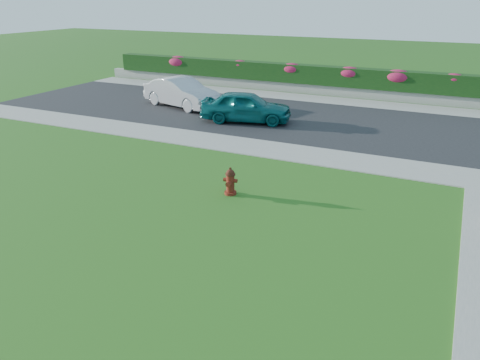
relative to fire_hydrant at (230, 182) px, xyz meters
The scene contains 15 objects.
ground 4.46m from the fire_hydrant, 83.75° to the right, with size 120.00×120.00×0.00m, color black.
street_far 10.60m from the fire_hydrant, 115.23° to the left, with size 26.00×8.00×0.04m, color black.
sidewalk_far 7.18m from the fire_hydrant, 140.27° to the left, with size 24.00×2.00×0.04m, color gray.
sidewalk_beyond 14.60m from the fire_hydrant, 92.03° to the left, with size 34.00×2.00×0.04m, color gray.
retaining_wall 16.09m from the fire_hydrant, 91.84° to the left, with size 34.00×0.40×0.60m, color gray.
hedge 16.21m from the fire_hydrant, 91.83° to the left, with size 32.00×0.90×1.10m, color black.
fire_hydrant is the anchor object (origin of this frame).
sedan_teal 8.67m from the fire_hydrant, 111.59° to the left, with size 1.71×4.24×1.44m, color #0C5B5D.
sedan_silver 12.20m from the fire_hydrant, 128.99° to the left, with size 1.61×4.61×1.52m, color #B0B1B8.
flower_clump_a 20.12m from the fire_hydrant, 126.84° to the left, with size 1.52×0.98×0.76m, color #BA2060.
flower_clump_b 17.71m from the fire_hydrant, 114.51° to the left, with size 1.12×0.72×0.56m, color #BA2060.
flower_clump_c 16.56m from the fire_hydrant, 103.26° to the left, with size 1.36×0.87×0.68m, color #BA2060.
flower_clump_d 16.12m from the fire_hydrant, 90.79° to the left, with size 1.40×0.90×0.70m, color #BA2060.
flower_clump_e 16.31m from the fire_hydrant, 81.08° to the left, with size 1.54×0.99×0.77m, color #BA2060.
flower_clump_f 17.01m from the fire_hydrant, 71.35° to the left, with size 1.13×0.73×0.57m, color #BA2060.
Camera 1 is at (5.44, -7.33, 5.70)m, focal length 35.00 mm.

